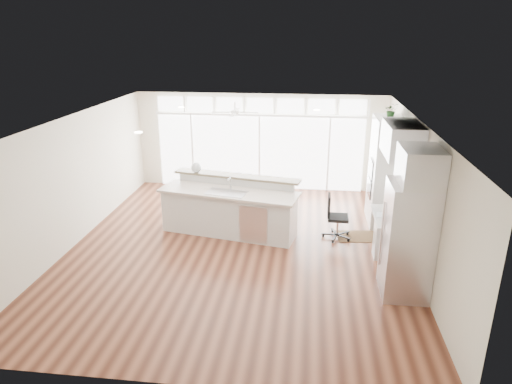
# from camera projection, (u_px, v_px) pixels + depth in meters

# --- Properties ---
(floor) EXTENTS (7.00, 8.00, 0.02)m
(floor) POSITION_uv_depth(u_px,v_px,m) (239.00, 248.00, 9.64)
(floor) COLOR #4A2316
(floor) RESTS_ON ground
(ceiling) EXTENTS (7.00, 8.00, 0.02)m
(ceiling) POSITION_uv_depth(u_px,v_px,m) (237.00, 121.00, 8.73)
(ceiling) COLOR white
(ceiling) RESTS_ON wall_back
(wall_back) EXTENTS (7.00, 0.04, 2.70)m
(wall_back) POSITION_uv_depth(u_px,v_px,m) (260.00, 142.00, 12.92)
(wall_back) COLOR beige
(wall_back) RESTS_ON floor
(wall_front) EXTENTS (7.00, 0.04, 2.70)m
(wall_front) POSITION_uv_depth(u_px,v_px,m) (185.00, 296.00, 5.44)
(wall_front) COLOR beige
(wall_front) RESTS_ON floor
(wall_left) EXTENTS (0.04, 8.00, 2.70)m
(wall_left) POSITION_uv_depth(u_px,v_px,m) (73.00, 181.00, 9.57)
(wall_left) COLOR beige
(wall_left) RESTS_ON floor
(wall_right) EXTENTS (0.04, 8.00, 2.70)m
(wall_right) POSITION_uv_depth(u_px,v_px,m) (417.00, 194.00, 8.79)
(wall_right) COLOR beige
(wall_right) RESTS_ON floor
(glass_wall) EXTENTS (5.80, 0.06, 2.08)m
(glass_wall) POSITION_uv_depth(u_px,v_px,m) (260.00, 153.00, 12.96)
(glass_wall) COLOR white
(glass_wall) RESTS_ON wall_back
(transom_row) EXTENTS (5.90, 0.06, 0.40)m
(transom_row) POSITION_uv_depth(u_px,v_px,m) (260.00, 106.00, 12.52)
(transom_row) COLOR white
(transom_row) RESTS_ON wall_back
(desk_window) EXTENTS (0.04, 0.85, 0.85)m
(desk_window) POSITION_uv_depth(u_px,v_px,m) (413.00, 180.00, 9.00)
(desk_window) COLOR white
(desk_window) RESTS_ON wall_right
(ceiling_fan) EXTENTS (1.16, 1.16, 0.32)m
(ceiling_fan) POSITION_uv_depth(u_px,v_px,m) (235.00, 108.00, 11.47)
(ceiling_fan) COLOR white
(ceiling_fan) RESTS_ON ceiling
(recessed_lights) EXTENTS (3.40, 3.00, 0.02)m
(recessed_lights) POSITION_uv_depth(u_px,v_px,m) (238.00, 120.00, 8.92)
(recessed_lights) COLOR beige
(recessed_lights) RESTS_ON ceiling
(oven_cabinet) EXTENTS (0.64, 1.20, 2.50)m
(oven_cabinet) POSITION_uv_depth(u_px,v_px,m) (385.00, 172.00, 10.54)
(oven_cabinet) COLOR silver
(oven_cabinet) RESTS_ON floor
(desk_nook) EXTENTS (0.72, 1.30, 0.76)m
(desk_nook) POSITION_uv_depth(u_px,v_px,m) (390.00, 233.00, 9.43)
(desk_nook) COLOR silver
(desk_nook) RESTS_ON floor
(upper_cabinets) EXTENTS (0.64, 1.30, 0.64)m
(upper_cabinets) POSITION_uv_depth(u_px,v_px,m) (402.00, 140.00, 8.77)
(upper_cabinets) COLOR silver
(upper_cabinets) RESTS_ON wall_right
(refrigerator) EXTENTS (0.76, 0.90, 2.00)m
(refrigerator) POSITION_uv_depth(u_px,v_px,m) (408.00, 240.00, 7.68)
(refrigerator) COLOR silver
(refrigerator) RESTS_ON floor
(fridge_cabinet) EXTENTS (0.64, 0.90, 0.60)m
(fridge_cabinet) POSITION_uv_depth(u_px,v_px,m) (421.00, 166.00, 7.24)
(fridge_cabinet) COLOR silver
(fridge_cabinet) RESTS_ON wall_right
(framed_photos) EXTENTS (0.06, 0.22, 0.80)m
(framed_photos) POSITION_uv_depth(u_px,v_px,m) (406.00, 177.00, 9.63)
(framed_photos) COLOR black
(framed_photos) RESTS_ON wall_right
(kitchen_island) EXTENTS (3.26, 1.74, 1.23)m
(kitchen_island) POSITION_uv_depth(u_px,v_px,m) (229.00, 208.00, 10.13)
(kitchen_island) COLOR silver
(kitchen_island) RESTS_ON floor
(rug) EXTENTS (0.91, 0.70, 0.01)m
(rug) POSITION_uv_depth(u_px,v_px,m) (356.00, 236.00, 10.15)
(rug) COLOR #352010
(rug) RESTS_ON floor
(office_chair) EXTENTS (0.52, 0.48, 0.98)m
(office_chair) POSITION_uv_depth(u_px,v_px,m) (338.00, 217.00, 9.93)
(office_chair) COLOR black
(office_chair) RESTS_ON floor
(fishbowl) EXTENTS (0.28, 0.28, 0.24)m
(fishbowl) POSITION_uv_depth(u_px,v_px,m) (196.00, 167.00, 10.52)
(fishbowl) COLOR silver
(fishbowl) RESTS_ON kitchen_island
(monitor) EXTENTS (0.17, 0.54, 0.44)m
(monitor) POSITION_uv_depth(u_px,v_px,m) (389.00, 206.00, 9.24)
(monitor) COLOR black
(monitor) RESTS_ON desk_nook
(keyboard) EXTENTS (0.16, 0.31, 0.01)m
(keyboard) POSITION_uv_depth(u_px,v_px,m) (379.00, 215.00, 9.33)
(keyboard) COLOR white
(keyboard) RESTS_ON desk_nook
(potted_plant) EXTENTS (0.29, 0.33, 0.26)m
(potted_plant) POSITION_uv_depth(u_px,v_px,m) (391.00, 112.00, 10.08)
(potted_plant) COLOR #2B6129
(potted_plant) RESTS_ON oven_cabinet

